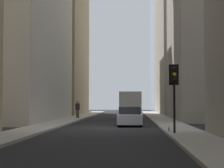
% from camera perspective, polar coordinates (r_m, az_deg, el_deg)
% --- Properties ---
extents(ground_plane, '(135.00, 135.00, 0.00)m').
position_cam_1_polar(ground_plane, '(27.18, -0.39, -6.35)').
color(ground_plane, black).
extents(sidewalk_right, '(90.00, 2.20, 0.14)m').
position_cam_1_polar(sidewalk_right, '(27.80, -9.75, -6.09)').
color(sidewalk_right, '#A8A399').
rests_on(sidewalk_right, ground_plane).
extents(sidewalk_left, '(90.00, 2.20, 0.14)m').
position_cam_1_polar(sidewalk_left, '(27.30, 9.14, -6.15)').
color(sidewalk_left, '#A8A399').
rests_on(sidewalk_left, ground_plane).
extents(building_left_far, '(18.75, 10.00, 28.60)m').
position_cam_1_polar(building_left_far, '(60.85, 11.51, 9.27)').
color(building_left_far, gray).
rests_on(building_left_far, ground_plane).
extents(building_right_far, '(16.94, 10.50, 24.77)m').
position_cam_1_polar(building_right_far, '(59.51, -9.03, 7.65)').
color(building_right_far, '#9E8966').
rests_on(building_right_far, ground_plane).
extents(delivery_truck, '(6.46, 2.25, 2.84)m').
position_cam_1_polar(delivery_truck, '(42.56, 2.68, -3.06)').
color(delivery_truck, silver).
rests_on(delivery_truck, ground_plane).
extents(sedan_silver, '(4.30, 1.78, 1.42)m').
position_cam_1_polar(sedan_silver, '(29.37, 2.60, -4.78)').
color(sedan_silver, '#B7BABF').
rests_on(sedan_silver, ground_plane).
extents(traffic_light_foreground, '(0.43, 0.52, 3.63)m').
position_cam_1_polar(traffic_light_foreground, '(21.04, 8.98, 0.24)').
color(traffic_light_foreground, black).
rests_on(traffic_light_foreground, sidewalk_left).
extents(pedestrian, '(0.26, 0.44, 1.76)m').
position_cam_1_polar(pedestrian, '(41.17, -5.00, -3.57)').
color(pedestrian, '#473D33').
rests_on(pedestrian, sidewalk_right).
extents(discarded_bottle, '(0.07, 0.07, 0.27)m').
position_cam_1_polar(discarded_bottle, '(22.27, 8.23, -6.49)').
color(discarded_bottle, '#236033').
rests_on(discarded_bottle, sidewalk_left).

